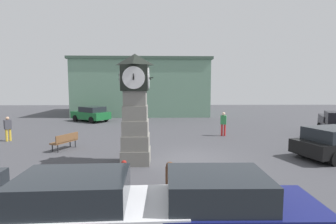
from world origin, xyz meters
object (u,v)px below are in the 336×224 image
object	(u,v)px
car_silver_hatch	(91,114)
pedestrian_crossing_lot	(223,122)
car_far_lot	(336,143)
bench	(65,140)
bollard_near_tower	(170,175)
car_by_building	(226,208)
clock_tower	(135,110)
pedestrian_near_bench	(8,127)
bollard_mid_row	(124,175)
car_near_tower	(84,210)

from	to	relation	value
car_silver_hatch	pedestrian_crossing_lot	distance (m)	13.89
car_far_lot	bench	xyz separation A→B (m)	(-14.00, 2.06, -0.25)
bollard_near_tower	car_far_lot	distance (m)	9.05
car_by_building	car_far_lot	world-z (taller)	car_by_building
bollard_near_tower	pedestrian_crossing_lot	world-z (taller)	pedestrian_crossing_lot
clock_tower	bench	size ratio (longest dim) A/B	2.98
bollard_near_tower	car_far_lot	size ratio (longest dim) A/B	0.20
pedestrian_near_bench	pedestrian_crossing_lot	world-z (taller)	pedestrian_crossing_lot
bench	pedestrian_near_bench	xyz separation A→B (m)	(-4.51, 2.37, 0.38)
bollard_near_tower	bollard_mid_row	xyz separation A→B (m)	(-1.58, -0.11, 0.05)
clock_tower	car_far_lot	xyz separation A→B (m)	(9.79, 0.59, -1.68)
pedestrian_near_bench	pedestrian_crossing_lot	size ratio (longest dim) A/B	0.94
car_by_building	car_far_lot	distance (m)	9.84
car_by_building	bench	world-z (taller)	car_by_building
clock_tower	car_silver_hatch	xyz separation A→B (m)	(-5.89, 14.30, -1.69)
bollard_near_tower	car_near_tower	size ratio (longest dim) A/B	0.21
bench	car_silver_hatch	bearing A→B (deg)	98.18
bollard_mid_row	pedestrian_crossing_lot	world-z (taller)	pedestrian_crossing_lot
bollard_near_tower	car_by_building	bearing A→B (deg)	-69.77
car_silver_hatch	pedestrian_crossing_lot	bearing A→B (deg)	-34.42
car_by_building	pedestrian_crossing_lot	distance (m)	12.98
car_by_building	car_far_lot	size ratio (longest dim) A/B	0.88
car_far_lot	car_silver_hatch	distance (m)	20.82
bollard_near_tower	car_near_tower	bearing A→B (deg)	-121.53
bollard_near_tower	bench	world-z (taller)	bollard_near_tower
bollard_mid_row	pedestrian_near_bench	distance (m)	11.85
car_near_tower	bench	size ratio (longest dim) A/B	2.63
clock_tower	bollard_mid_row	size ratio (longest dim) A/B	4.84
pedestrian_near_bench	car_silver_hatch	bearing A→B (deg)	72.99
car_near_tower	car_by_building	world-z (taller)	car_near_tower
bench	car_by_building	bearing A→B (deg)	-52.16
bollard_mid_row	car_far_lot	size ratio (longest dim) A/B	0.22
car_near_tower	pedestrian_near_bench	size ratio (longest dim) A/B	2.77
bollard_mid_row	car_silver_hatch	distance (m)	18.33
car_near_tower	pedestrian_near_bench	bearing A→B (deg)	126.01
car_silver_hatch	clock_tower	bearing A→B (deg)	-67.62
bollard_mid_row	car_far_lot	distance (m)	10.56
car_by_building	clock_tower	bearing A→B (deg)	113.25
pedestrian_crossing_lot	car_silver_hatch	bearing A→B (deg)	145.58
car_by_building	pedestrian_crossing_lot	bearing A→B (deg)	77.06
car_by_building	pedestrian_near_bench	bearing A→B (deg)	135.42
bench	pedestrian_near_bench	size ratio (longest dim) A/B	1.05
bench	pedestrian_near_bench	world-z (taller)	pedestrian_near_bench
clock_tower	pedestrian_crossing_lot	distance (m)	8.65
car_near_tower	bollard_mid_row	bearing A→B (deg)	82.34
bench	pedestrian_near_bench	distance (m)	5.11
clock_tower	bollard_near_tower	xyz separation A→B (m)	(1.48, -2.99, -1.98)
clock_tower	car_by_building	world-z (taller)	clock_tower
car_silver_hatch	car_far_lot	bearing A→B (deg)	-41.17
clock_tower	bench	distance (m)	5.34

